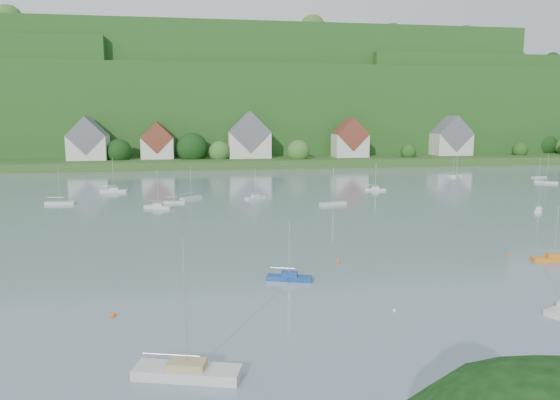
# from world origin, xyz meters

# --- Properties ---
(far_shore_strip) EXTENTS (600.00, 60.00, 3.00)m
(far_shore_strip) POSITION_xyz_m (0.00, 200.00, 1.50)
(far_shore_strip) COLOR #31501E
(far_shore_strip) RESTS_ON ground
(forested_ridge) EXTENTS (620.00, 181.22, 69.89)m
(forested_ridge) POSITION_xyz_m (0.39, 268.57, 22.89)
(forested_ridge) COLOR #1B4516
(forested_ridge) RESTS_ON ground
(village_building_0) EXTENTS (14.00, 10.40, 16.00)m
(village_building_0) POSITION_xyz_m (-55.00, 187.00, 9.51)
(village_building_0) COLOR beige
(village_building_0) RESTS_ON far_shore_strip
(village_building_1) EXTENTS (12.00, 9.36, 14.00)m
(village_building_1) POSITION_xyz_m (-30.00, 189.00, 8.75)
(village_building_1) COLOR beige
(village_building_1) RESTS_ON far_shore_strip
(village_building_2) EXTENTS (16.00, 11.44, 18.00)m
(village_building_2) POSITION_xyz_m (5.00, 188.00, 10.27)
(village_building_2) COLOR beige
(village_building_2) RESTS_ON far_shore_strip
(village_building_3) EXTENTS (13.00, 10.40, 15.50)m
(village_building_3) POSITION_xyz_m (45.00, 186.00, 9.43)
(village_building_3) COLOR beige
(village_building_3) RESTS_ON far_shore_strip
(village_building_4) EXTENTS (15.00, 10.40, 16.50)m
(village_building_4) POSITION_xyz_m (90.00, 190.00, 9.59)
(village_building_4) COLOR beige
(village_building_4) RESTS_ON far_shore_strip
(near_sailboat_1) EXTENTS (5.32, 2.91, 6.92)m
(near_sailboat_1) POSITION_xyz_m (-4.38, 42.17, 0.40)
(near_sailboat_1) COLOR navy
(near_sailboat_1) RESTS_ON ground
(near_sailboat_2) EXTENTS (7.85, 4.05, 10.21)m
(near_sailboat_2) POSITION_xyz_m (-15.33, 21.40, 0.50)
(near_sailboat_2) COLOR silver
(near_sailboat_2) RESTS_ON ground
(near_sailboat_5) EXTENTS (5.62, 2.63, 7.32)m
(near_sailboat_5) POSITION_xyz_m (30.56, 44.63, 0.41)
(near_sailboat_5) COLOR orange
(near_sailboat_5) RESTS_ON ground
(mooring_buoy_1) EXTENTS (0.40, 0.40, 0.40)m
(mooring_buoy_1) POSITION_xyz_m (3.84, 31.12, 0.00)
(mooring_buoy_1) COLOR silver
(mooring_buoy_1) RESTS_ON ground
(mooring_buoy_2) EXTENTS (0.39, 0.39, 0.39)m
(mooring_buoy_2) POSITION_xyz_m (26.65, 48.21, 0.00)
(mooring_buoy_2) COLOR #F55911
(mooring_buoy_2) RESTS_ON ground
(mooring_buoy_3) EXTENTS (0.49, 0.49, 0.49)m
(mooring_buoy_3) POSITION_xyz_m (3.04, 48.34, 0.00)
(mooring_buoy_3) COLOR #F55911
(mooring_buoy_3) RESTS_ON ground
(mooring_buoy_5) EXTENTS (0.50, 0.50, 0.50)m
(mooring_buoy_5) POSITION_xyz_m (-22.39, 33.99, 0.00)
(mooring_buoy_5) COLOR #F55911
(mooring_buoy_5) RESTS_ON ground
(far_sailboat_cluster) EXTENTS (194.01, 78.98, 8.71)m
(far_sailboat_cluster) POSITION_xyz_m (9.79, 114.78, 0.37)
(far_sailboat_cluster) COLOR silver
(far_sailboat_cluster) RESTS_ON ground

